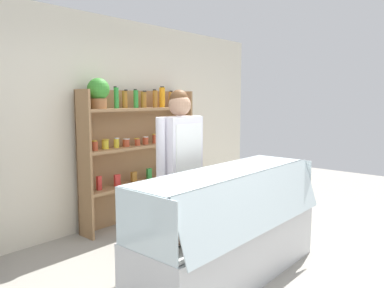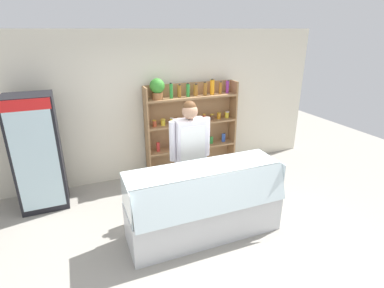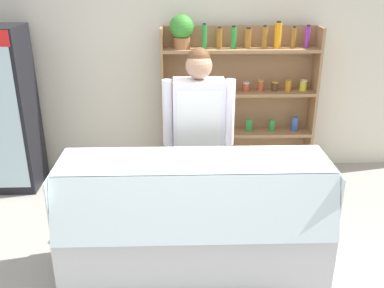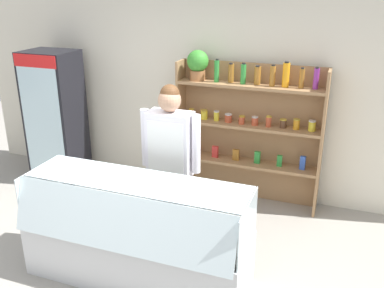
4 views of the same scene
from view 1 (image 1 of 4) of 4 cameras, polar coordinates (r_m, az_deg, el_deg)
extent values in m
plane|color=gray|center=(3.60, 6.90, -20.50)|extent=(12.00, 12.00, 0.00)
cube|color=silver|center=(4.86, -15.86, 3.05)|extent=(6.80, 0.10, 2.70)
cube|color=#9E754C|center=(5.19, -8.76, -1.74)|extent=(1.79, 0.02, 1.76)
cube|color=#9E754C|center=(4.56, -16.05, -3.11)|extent=(0.03, 0.28, 1.76)
cube|color=#9E754C|center=(5.70, -1.10, -0.89)|extent=(0.03, 0.28, 1.76)
cube|color=#9E754C|center=(5.15, -7.67, -5.78)|extent=(1.73, 0.28, 0.04)
cube|color=#9E754C|center=(5.07, -7.76, -0.32)|extent=(1.73, 0.28, 0.04)
cube|color=#9E754C|center=(5.03, -7.85, 5.28)|extent=(1.73, 0.28, 0.04)
cylinder|color=#996038|center=(4.62, -14.06, 5.98)|extent=(0.19, 0.19, 0.12)
sphere|color=#378B2D|center=(4.62, -14.13, 8.13)|extent=(0.26, 0.26, 0.26)
cylinder|color=#2D8C38|center=(4.75, -11.45, 6.88)|extent=(0.06, 0.06, 0.26)
cylinder|color=black|center=(4.77, -11.63, 8.52)|extent=(0.04, 0.04, 0.02)
cylinder|color=#9E6623|center=(4.89, -10.20, 6.69)|extent=(0.07, 0.07, 0.22)
cylinder|color=black|center=(4.87, -10.05, 8.08)|extent=(0.04, 0.04, 0.02)
cylinder|color=#2D8C38|center=(4.96, -8.54, 6.78)|extent=(0.06, 0.06, 0.23)
cylinder|color=black|center=(4.97, -8.64, 8.20)|extent=(0.04, 0.04, 0.02)
cylinder|color=#9E6623|center=(5.10, -7.39, 6.70)|extent=(0.08, 0.08, 0.21)
cylinder|color=black|center=(5.08, -7.23, 7.98)|extent=(0.05, 0.05, 0.02)
cylinder|color=#9E6623|center=(5.19, -5.64, 6.84)|extent=(0.06, 0.06, 0.23)
cylinder|color=black|center=(5.20, -5.74, 8.20)|extent=(0.04, 0.04, 0.02)
cylinder|color=orange|center=(5.31, -4.58, 7.09)|extent=(0.08, 0.08, 0.28)
cylinder|color=black|center=(5.31, -4.57, 8.66)|extent=(0.05, 0.05, 0.02)
cylinder|color=#9E6623|center=(5.44, -3.28, 6.79)|extent=(0.06, 0.06, 0.22)
cylinder|color=black|center=(5.43, -3.22, 8.04)|extent=(0.04, 0.04, 0.02)
cylinder|color=purple|center=(5.56, -2.27, 6.88)|extent=(0.06, 0.06, 0.24)
cylinder|color=black|center=(5.54, -2.09, 8.18)|extent=(0.04, 0.04, 0.02)
cylinder|color=#BF4C2D|center=(4.60, -14.56, -0.30)|extent=(0.07, 0.07, 0.11)
cylinder|color=gold|center=(4.60, -14.66, 0.46)|extent=(0.07, 0.07, 0.01)
cylinder|color=yellow|center=(4.71, -13.09, -0.07)|extent=(0.09, 0.09, 0.11)
cylinder|color=gold|center=(4.70, -13.01, 0.66)|extent=(0.09, 0.09, 0.01)
cylinder|color=yellow|center=(4.80, -11.43, 0.12)|extent=(0.07, 0.07, 0.11)
cylinder|color=silver|center=(4.79, -11.42, 0.86)|extent=(0.07, 0.07, 0.01)
cylinder|color=#BF4C2D|center=(4.90, -10.02, 0.16)|extent=(0.09, 0.09, 0.09)
cylinder|color=silver|center=(4.89, -9.99, 0.77)|extent=(0.09, 0.09, 0.01)
cylinder|color=#BF4C2D|center=(4.99, -8.31, 0.27)|extent=(0.07, 0.07, 0.08)
cylinder|color=gold|center=(5.00, -8.46, 0.84)|extent=(0.07, 0.07, 0.01)
cylinder|color=#BF4C2D|center=(5.11, -7.10, 0.49)|extent=(0.08, 0.08, 0.09)
cylinder|color=silver|center=(5.11, -7.10, 1.08)|extent=(0.08, 0.08, 0.01)
cylinder|color=#BF4C2D|center=(5.22, -5.70, 0.77)|extent=(0.06, 0.06, 0.12)
cylinder|color=gold|center=(5.22, -5.75, 1.49)|extent=(0.07, 0.07, 0.01)
cylinder|color=brown|center=(5.35, -4.53, 0.83)|extent=(0.08, 0.08, 0.10)
cylinder|color=gold|center=(5.34, -4.41, 1.41)|extent=(0.08, 0.08, 0.01)
cylinder|color=orange|center=(5.46, -3.35, 1.06)|extent=(0.07, 0.07, 0.12)
cylinder|color=gold|center=(5.44, -3.27, 1.73)|extent=(0.08, 0.08, 0.01)
cylinder|color=yellow|center=(5.59, -2.11, 1.20)|extent=(0.08, 0.08, 0.12)
cylinder|color=silver|center=(5.57, -1.99, 1.86)|extent=(0.09, 0.09, 0.01)
cube|color=red|center=(4.71, -13.98, -5.81)|extent=(0.06, 0.04, 0.17)
cube|color=red|center=(4.87, -11.33, -5.46)|extent=(0.08, 0.05, 0.15)
cube|color=#9E6623|center=(5.04, -8.86, -5.03)|extent=(0.08, 0.04, 0.14)
cube|color=#2D8C38|center=(5.22, -6.55, -4.54)|extent=(0.07, 0.05, 0.15)
cube|color=#2D8C38|center=(5.41, -4.41, -4.18)|extent=(0.06, 0.04, 0.14)
cube|color=#3356B2|center=(5.60, -2.41, -3.63)|extent=(0.07, 0.05, 0.17)
cube|color=silver|center=(3.61, 5.70, -15.57)|extent=(2.09, 0.68, 0.55)
cube|color=white|center=(3.51, 5.75, -11.11)|extent=(2.03, 0.62, 0.03)
cube|color=silver|center=(3.29, 10.40, -8.71)|extent=(2.05, 0.16, 0.47)
cube|color=silver|center=(3.43, 5.16, -4.11)|extent=(2.05, 0.52, 0.01)
cube|color=silver|center=(2.70, -7.23, -12.10)|extent=(0.01, 0.64, 0.45)
cube|color=silver|center=(4.32, 13.75, -5.04)|extent=(0.01, 0.64, 0.45)
cube|color=tan|center=(2.94, -5.42, -13.88)|extent=(0.17, 0.14, 0.06)
cube|color=white|center=(2.80, -2.44, -14.94)|extent=(0.05, 0.03, 0.02)
cube|color=beige|center=(3.13, -1.59, -12.52)|extent=(0.17, 0.13, 0.06)
cube|color=white|center=(3.00, 1.35, -13.43)|extent=(0.05, 0.03, 0.02)
cube|color=tan|center=(3.33, 1.75, -11.34)|extent=(0.16, 0.14, 0.05)
cube|color=white|center=(3.21, 4.63, -12.07)|extent=(0.05, 0.03, 0.02)
cube|color=tan|center=(3.54, 4.67, -10.22)|extent=(0.17, 0.12, 0.05)
cube|color=white|center=(3.43, 7.46, -10.85)|extent=(0.05, 0.03, 0.02)
cube|color=tan|center=(3.77, 7.24, -9.31)|extent=(0.16, 0.13, 0.04)
cube|color=white|center=(3.66, 9.93, -9.76)|extent=(0.05, 0.03, 0.02)
cube|color=tan|center=(4.00, 9.50, -8.38)|extent=(0.16, 0.11, 0.04)
cube|color=white|center=(3.90, 12.08, -8.79)|extent=(0.05, 0.03, 0.02)
cube|color=tan|center=(4.23, 11.51, -7.46)|extent=(0.16, 0.12, 0.06)
cube|color=white|center=(4.14, 13.98, -7.91)|extent=(0.05, 0.03, 0.02)
cylinder|color=tan|center=(2.79, -3.07, -14.01)|extent=(0.20, 0.16, 0.15)
cylinder|color=#A35B4C|center=(2.94, -0.01, -13.10)|extent=(0.16, 0.14, 0.12)
cylinder|color=white|center=(3.86, 11.29, -7.72)|extent=(0.07, 0.07, 0.21)
cylinder|color=white|center=(3.95, 12.01, -7.52)|extent=(0.07, 0.07, 0.19)
cylinder|color=#383D51|center=(3.94, -2.81, -11.59)|extent=(0.13, 0.13, 0.81)
cylinder|color=#383D51|center=(4.08, -0.86, -10.94)|extent=(0.13, 0.13, 0.81)
cube|color=white|center=(3.85, -1.86, -0.78)|extent=(0.45, 0.24, 0.67)
cube|color=white|center=(3.83, -0.46, -6.23)|extent=(0.38, 0.01, 1.25)
cylinder|color=white|center=(3.65, -4.79, -0.69)|extent=(0.09, 0.09, 0.60)
cylinder|color=white|center=(4.05, 0.77, 0.08)|extent=(0.09, 0.09, 0.60)
sphere|color=tan|center=(3.81, -1.89, 5.99)|extent=(0.23, 0.23, 0.23)
sphere|color=brown|center=(3.82, -2.00, 6.84)|extent=(0.19, 0.19, 0.19)
camera|label=2|loc=(2.07, 90.01, 30.50)|focal=28.00mm
camera|label=3|loc=(2.91, 63.58, 17.09)|focal=40.00mm
camera|label=4|loc=(4.65, 56.28, 16.51)|focal=40.00mm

